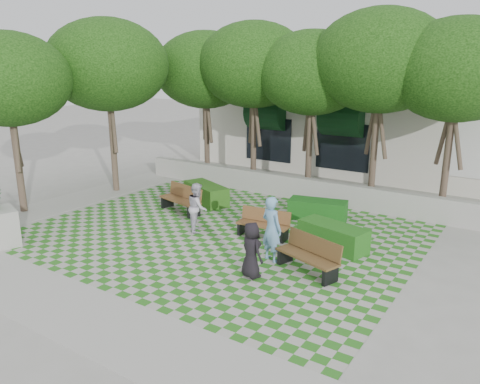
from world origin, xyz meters
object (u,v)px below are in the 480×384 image
Objects in this scene: person_blue at (272,229)px; person_dark at (251,250)px; hedge_east at (333,236)px; hedge_midleft at (206,194)px; bench_mid at (264,224)px; person_white at (198,207)px; bench_east at (309,256)px; hedge_midright at (318,210)px; bench_west at (182,199)px.

person_dark is at bearing 110.74° from person_blue.
hedge_midleft is at bearing 164.80° from hedge_east.
person_white is at bearing -166.64° from bench_mid.
person_white is at bearing -172.94° from bench_east.
person_white reaches higher than hedge_midright.
bench_mid is 4.33m from hedge_midleft.
person_white is (-2.10, -0.71, 0.39)m from bench_mid.
hedge_east is (6.09, -0.21, -0.11)m from bench_west.
hedge_midleft is at bearing -172.89° from hedge_midright.
bench_mid is 0.83× the size of hedge_east.
person_blue is (5.02, -2.04, 0.46)m from bench_west.
person_white reaches higher than person_dark.
hedge_east is 3.20m from person_dark.
bench_mid is 3.93m from bench_west.
bench_mid is 0.93× the size of person_blue.
person_white is at bearing -21.89° from bench_west.
hedge_east is at bearing 3.76° from bench_mid.
person_blue reaches higher than bench_east.
bench_west is at bearing -92.07° from hedge_midleft.
bench_west reaches higher than hedge_midleft.
bench_mid is at bearing -107.69° from person_white.
bench_east is 4.54m from person_white.
bench_west is (-3.89, 0.57, 0.05)m from bench_mid.
person_blue reaches higher than hedge_midleft.
hedge_midright is (0.71, 2.56, -0.08)m from bench_mid.
hedge_midleft is 6.89m from person_dark.
person_dark is 3.86m from person_white.
bench_mid is at bearing -105.42° from hedge_midright.
bench_east is 2.84m from bench_mid.
bench_west is 1.22× the size of person_white.
bench_east is 1.96m from hedge_east.
hedge_east is 1.29× the size of person_white.
hedge_east is 4.46m from person_white.
bench_east is 1.04× the size of person_blue.
bench_east is at bearing -85.97° from hedge_east.
person_blue is at bearing -8.48° from bench_west.
hedge_east is at bearing -15.20° from hedge_midleft.
hedge_east is 6.26m from hedge_midleft.
hedge_midright is 1.36× the size of person_dark.
person_white reaches higher than bench_east.
bench_east is at bearing -113.20° from person_dark.
bench_mid is 1.07× the size of person_white.
hedge_east is (-0.14, 1.96, -0.10)m from bench_east.
bench_east is at bearing -169.87° from person_blue.
bench_west is 1.33× the size of person_dark.
person_dark is (5.11, -3.24, 0.26)m from bench_west.
bench_mid is 2.25m from person_white.
person_white is (1.79, -1.28, 0.34)m from bench_west.
bench_mid reaches higher than hedge_midright.
hedge_east is at bearing 112.42° from bench_east.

